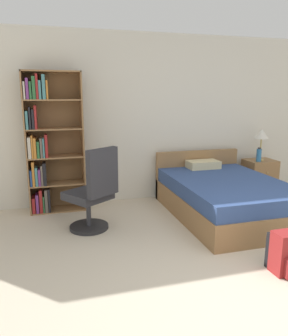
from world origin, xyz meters
The scene contains 8 objects.
wall_back centered at (0.00, 3.23, 1.30)m, with size 9.00×0.06×2.60m.
bookshelf centered at (-1.92, 2.98, 0.98)m, with size 0.79×0.32×1.99m.
bed centered at (0.45, 2.15, 0.27)m, with size 1.42×2.04×0.77m.
office_chair centered at (-1.40, 2.07, 0.49)m, with size 0.70×0.72×1.07m.
nightstand centered at (1.56, 2.92, 0.29)m, with size 0.49×0.43×0.58m.
table_lamp centered at (1.53, 2.90, 1.01)m, with size 0.23×0.23×0.53m.
water_bottle centered at (1.44, 2.82, 0.70)m, with size 0.08×0.08×0.24m.
backpack_black centered at (0.27, 0.63, 0.17)m, with size 0.32×0.23×0.36m.
Camera 1 is at (-1.85, -1.81, 1.67)m, focal length 35.00 mm.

